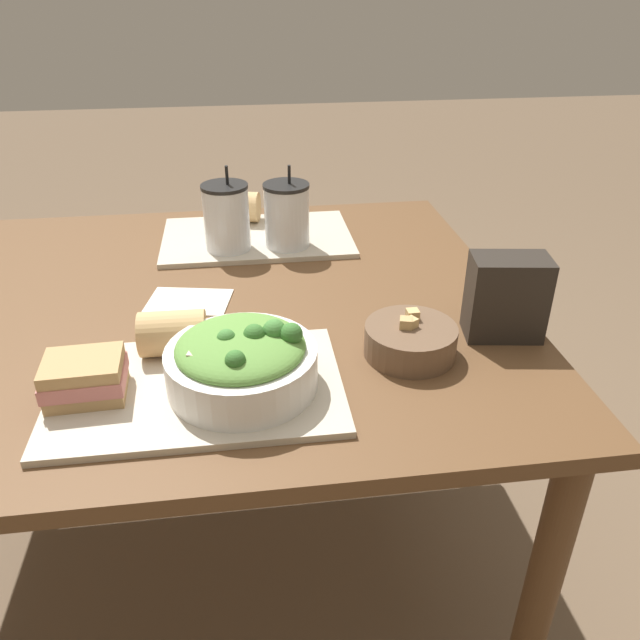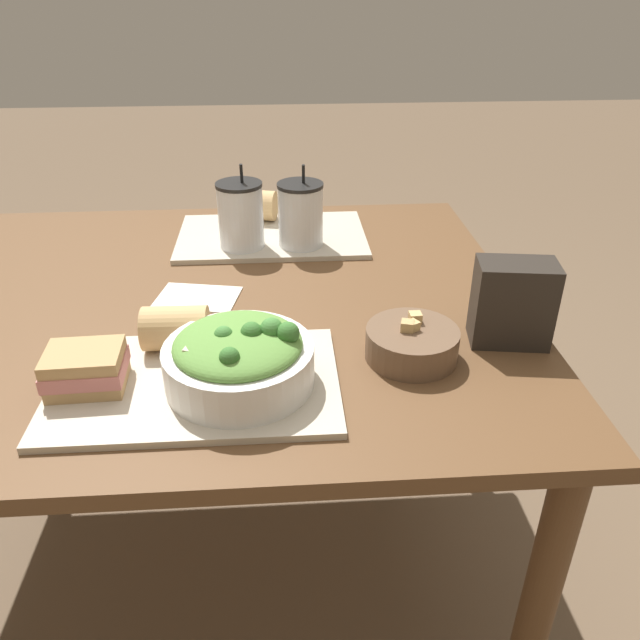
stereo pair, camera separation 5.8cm
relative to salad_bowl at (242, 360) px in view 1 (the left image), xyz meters
The scene contains 13 objects.
ground_plane 0.87m from the salad_bowl, 109.63° to the left, with size 12.00×12.00×0.00m, color brown.
dining_table 0.37m from the salad_bowl, 109.63° to the left, with size 1.32×1.07×0.75m.
tray_near 0.09m from the salad_bowl, behind, with size 0.45×0.29×0.01m.
tray_far 0.63m from the salad_bowl, 85.38° to the left, with size 0.45×0.29×0.01m.
salad_bowl is the anchor object (origin of this frame).
soup_bowl 0.30m from the salad_bowl, 13.88° to the left, with size 0.16×0.16×0.07m.
sandwich_near 0.24m from the salad_bowl, behind, with size 0.12×0.10×0.06m.
baguette_near 0.16m from the salad_bowl, 135.20° to the left, with size 0.11×0.08×0.08m.
baguette_far 0.73m from the salad_bowl, 88.47° to the left, with size 0.10×0.09×0.08m.
drink_cup_dark 0.55m from the salad_bowl, 91.89° to the left, with size 0.11×0.11×0.19m.
drink_cup_red 0.57m from the salad_bowl, 77.84° to the left, with size 0.11×0.11×0.19m.
chip_bag 0.48m from the salad_bowl, 13.59° to the left, with size 0.14×0.10×0.15m.
napkin_folded 0.34m from the salad_bowl, 107.64° to the left, with size 0.18×0.14×0.00m.
Camera 1 is at (0.12, -1.12, 1.33)m, focal length 35.00 mm.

